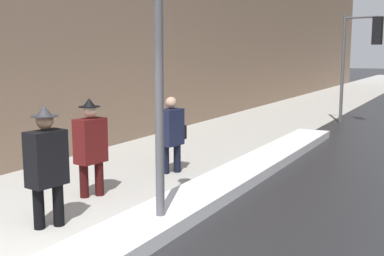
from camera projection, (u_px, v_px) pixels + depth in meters
The scene contains 7 objects.
sidewalk_slab at pixel (288, 114), 19.31m from camera, with size 4.00×80.00×0.01m.
snow_bank_curb at pixel (242, 173), 9.38m from camera, with size 0.90×10.87×0.20m.
lamp_post at pixel (159, 39), 6.27m from camera, with size 0.28×0.28×4.25m.
traffic_light_near at pixel (364, 44), 16.01m from camera, with size 1.30×0.36×3.75m.
pedestrian_in_glasses at pixel (47, 162), 6.57m from camera, with size 0.37×0.56×1.72m.
pedestrian_in_fedora at pixel (91, 144), 8.01m from camera, with size 0.36×0.55×1.68m.
pedestrian_with_shoulder_bag at pixel (172, 131), 9.64m from camera, with size 0.35×0.73×1.56m.
Camera 1 is at (3.80, -3.68, 2.41)m, focal length 45.00 mm.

